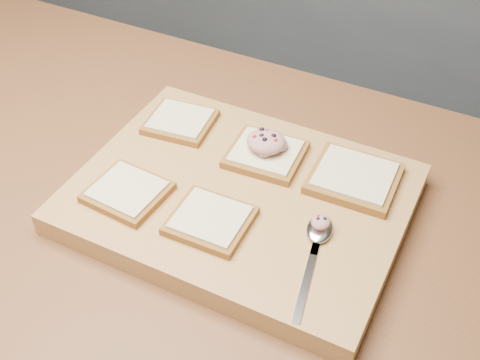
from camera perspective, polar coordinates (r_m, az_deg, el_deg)
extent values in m
cube|color=brown|center=(0.97, 2.20, -4.23)|extent=(2.00, 0.80, 0.06)
cube|color=slate|center=(2.34, 17.36, 12.09)|extent=(3.60, 0.60, 0.90)
cube|color=tan|center=(0.94, 0.00, -1.78)|extent=(0.50, 0.38, 0.04)
cube|color=brown|center=(1.05, -5.67, 5.49)|extent=(0.12, 0.11, 0.01)
cube|color=#FFF2C2|center=(1.04, -5.70, 5.83)|extent=(0.10, 0.10, 0.00)
cube|color=brown|center=(0.97, 2.46, 2.42)|extent=(0.12, 0.11, 0.01)
cube|color=#FFF2C2|center=(0.97, 2.47, 2.80)|extent=(0.11, 0.10, 0.00)
cube|color=brown|center=(0.95, 10.77, 0.14)|extent=(0.13, 0.12, 0.01)
cube|color=#FFF2C2|center=(0.94, 10.84, 0.56)|extent=(0.12, 0.11, 0.00)
cube|color=brown|center=(0.92, -10.61, -1.16)|extent=(0.12, 0.11, 0.01)
cube|color=#FFF2C2|center=(0.92, -10.67, -0.81)|extent=(0.10, 0.09, 0.00)
cube|color=brown|center=(0.87, -2.83, -3.88)|extent=(0.11, 0.10, 0.01)
cube|color=#FFF2C2|center=(0.86, -2.84, -3.52)|extent=(0.10, 0.09, 0.00)
ellipsoid|color=tan|center=(0.96, 2.50, 3.67)|extent=(0.06, 0.06, 0.03)
sphere|color=black|center=(0.95, 3.20, 4.15)|extent=(0.01, 0.01, 0.01)
sphere|color=black|center=(0.97, 2.10, 4.75)|extent=(0.01, 0.01, 0.01)
sphere|color=black|center=(0.95, 2.36, 3.80)|extent=(0.01, 0.01, 0.01)
sphere|color=black|center=(0.95, 2.06, 4.15)|extent=(0.01, 0.01, 0.01)
sphere|color=#A5140C|center=(0.95, 3.36, 3.74)|extent=(0.01, 0.01, 0.01)
sphere|color=#A5140C|center=(0.96, 2.60, 4.63)|extent=(0.01, 0.01, 0.01)
sphere|color=#A5140C|center=(0.95, 1.41, 4.09)|extent=(0.01, 0.01, 0.01)
ellipsoid|color=silver|center=(0.86, 7.57, -4.59)|extent=(0.05, 0.06, 0.01)
cube|color=silver|center=(0.85, 7.19, -6.18)|extent=(0.02, 0.04, 0.00)
cube|color=silver|center=(0.81, 6.36, -9.33)|extent=(0.04, 0.14, 0.00)
ellipsoid|color=tan|center=(0.85, 7.66, -3.97)|extent=(0.03, 0.03, 0.01)
sphere|color=black|center=(0.85, 8.04, -3.70)|extent=(0.01, 0.01, 0.01)
sphere|color=black|center=(0.85, 7.42, -3.72)|extent=(0.01, 0.01, 0.01)
sphere|color=#A5140C|center=(0.85, 7.44, -3.45)|extent=(0.01, 0.01, 0.01)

